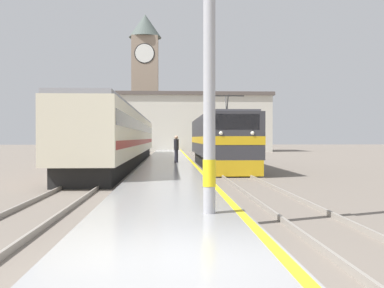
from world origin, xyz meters
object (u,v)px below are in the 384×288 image
(passenger_train, at_px, (124,137))
(person_on_platform, at_px, (176,148))
(clock_tower, at_px, (145,77))
(catenary_mast, at_px, (213,13))
(locomotive_train, at_px, (219,141))

(passenger_train, distance_m, person_on_platform, 5.83)
(clock_tower, bearing_deg, catenary_mast, -85.80)
(person_on_platform, bearing_deg, catenary_mast, -88.65)
(locomotive_train, relative_size, catenary_mast, 1.76)
(catenary_mast, bearing_deg, locomotive_train, 83.18)
(locomotive_train, height_order, person_on_platform, locomotive_train)
(locomotive_train, distance_m, passenger_train, 8.32)
(locomotive_train, height_order, clock_tower, clock_tower)
(locomotive_train, bearing_deg, person_on_platform, 170.41)
(passenger_train, xyz_separation_m, catenary_mast, (4.46, -24.83, 2.70))
(passenger_train, xyz_separation_m, clock_tower, (-0.86, 47.60, 11.09))
(catenary_mast, bearing_deg, clock_tower, 94.20)
(passenger_train, height_order, clock_tower, clock_tower)
(person_on_platform, bearing_deg, clock_tower, 95.34)
(locomotive_train, bearing_deg, catenary_mast, -96.82)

